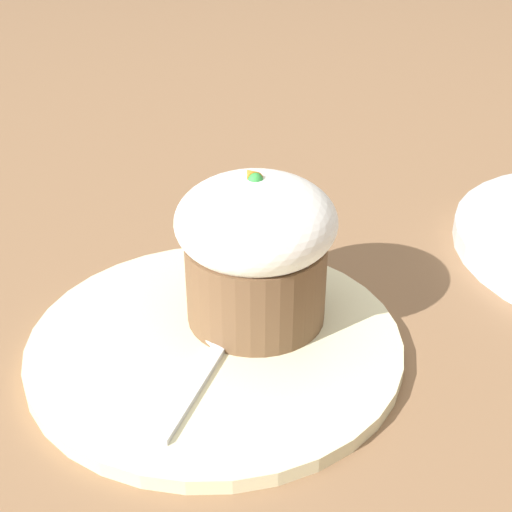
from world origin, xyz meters
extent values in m
plane|color=#846042|center=(0.00, 0.00, 0.00)|extent=(4.00, 4.00, 0.00)
cylinder|color=beige|center=(0.00, 0.00, 0.01)|extent=(0.26, 0.26, 0.01)
cylinder|color=brown|center=(0.02, -0.03, 0.04)|extent=(0.10, 0.10, 0.06)
ellipsoid|color=white|center=(0.02, -0.03, 0.09)|extent=(0.11, 0.11, 0.06)
cone|color=orange|center=(0.03, -0.03, 0.12)|extent=(0.02, 0.01, 0.01)
sphere|color=green|center=(0.02, -0.03, 0.12)|extent=(0.01, 0.01, 0.01)
cube|color=silver|center=(-0.05, 0.03, 0.01)|extent=(0.08, 0.07, 0.00)
ellipsoid|color=silver|center=(0.00, -0.01, 0.01)|extent=(0.06, 0.05, 0.01)
camera|label=1|loc=(-0.38, 0.10, 0.30)|focal=50.00mm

